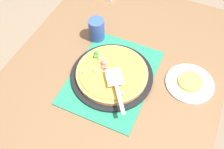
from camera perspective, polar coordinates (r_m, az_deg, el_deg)
ground_plane at (r=1.85m, az=0.00°, el=-14.17°), size 8.00×8.00×0.00m
dining_table at (r=1.27m, az=0.00°, el=-3.42°), size 1.40×1.00×0.75m
placemat at (r=1.18m, az=0.00°, el=-0.48°), size 0.48×0.36×0.01m
pizza_pan at (r=1.17m, az=0.00°, el=-0.20°), size 0.38×0.38×0.01m
pizza at (r=1.16m, az=-0.08°, el=0.41°), size 0.33×0.33×0.05m
plate_far_right at (r=1.21m, az=17.06°, el=-1.89°), size 0.22×0.22×0.01m
served_slice_right at (r=1.20m, az=17.21°, el=-1.54°), size 0.11×0.11×0.02m
cup_near at (r=1.31m, az=-3.48°, el=10.01°), size 0.08×0.08×0.12m
pizza_server at (r=1.07m, az=1.02°, el=-2.58°), size 0.21×0.17×0.01m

